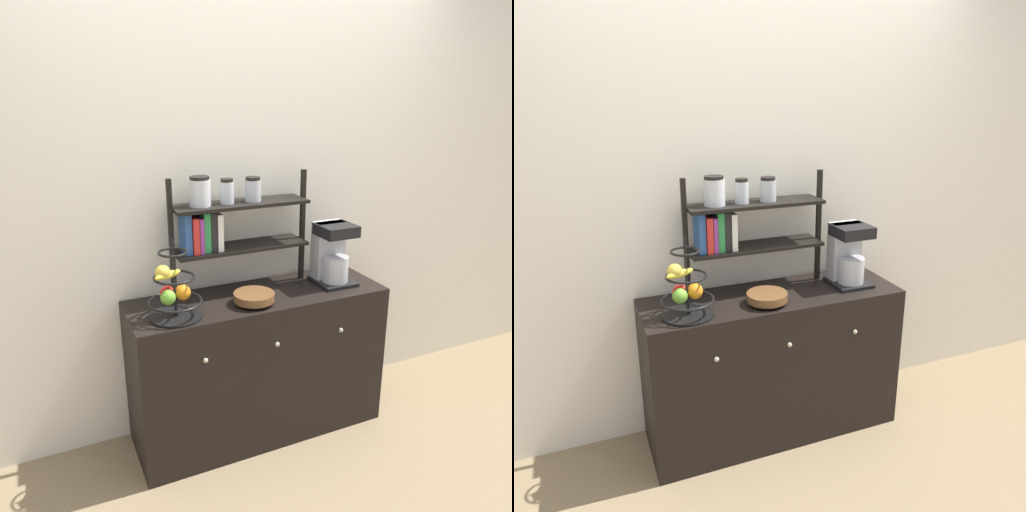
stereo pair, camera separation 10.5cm
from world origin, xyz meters
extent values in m
plane|color=#847051|center=(0.00, 0.00, 0.00)|extent=(12.00, 12.00, 0.00)
cube|color=silver|center=(0.00, 0.49, 1.30)|extent=(7.00, 0.05, 2.60)
cube|color=black|center=(0.00, 0.22, 0.41)|extent=(1.37, 0.44, 0.82)
sphere|color=#B2AD8C|center=(-0.38, -0.01, 0.64)|extent=(0.02, 0.02, 0.02)
sphere|color=#B2AD8C|center=(0.00, -0.01, 0.64)|extent=(0.02, 0.02, 0.02)
sphere|color=#B2AD8C|center=(0.38, -0.01, 0.64)|extent=(0.02, 0.02, 0.02)
cube|color=black|center=(0.45, 0.21, 0.83)|extent=(0.20, 0.23, 0.02)
cube|color=#B7B7BC|center=(0.45, 0.27, 1.00)|extent=(0.17, 0.09, 0.32)
cylinder|color=#B7B7BC|center=(0.45, 0.19, 0.91)|extent=(0.14, 0.14, 0.14)
cube|color=black|center=(0.45, 0.20, 1.13)|extent=(0.19, 0.18, 0.06)
cylinder|color=black|center=(-0.47, 0.14, 0.83)|extent=(0.26, 0.26, 0.01)
cylinder|color=black|center=(-0.47, 0.14, 1.02)|extent=(0.01, 0.01, 0.38)
torus|color=black|center=(-0.47, 0.14, 0.90)|extent=(0.26, 0.26, 0.01)
torus|color=black|center=(-0.47, 0.14, 1.02)|extent=(0.20, 0.20, 0.01)
torus|color=black|center=(-0.47, 0.14, 1.14)|extent=(0.14, 0.14, 0.01)
sphere|color=red|center=(-0.50, 0.17, 0.94)|extent=(0.07, 0.07, 0.07)
sphere|color=#6BAD33|center=(-0.51, 0.12, 0.94)|extent=(0.07, 0.07, 0.07)
sphere|color=orange|center=(-0.43, 0.15, 0.94)|extent=(0.08, 0.08, 0.08)
ellipsoid|color=yellow|center=(-0.50, 0.13, 1.04)|extent=(0.15, 0.09, 0.04)
sphere|color=gold|center=(-0.52, 0.13, 1.06)|extent=(0.07, 0.07, 0.07)
cylinder|color=brown|center=(-0.07, 0.13, 0.83)|extent=(0.11, 0.11, 0.02)
cylinder|color=brown|center=(-0.07, 0.13, 0.86)|extent=(0.21, 0.21, 0.04)
cube|color=black|center=(-0.42, 0.35, 1.13)|extent=(0.02, 0.02, 0.62)
cube|color=black|center=(0.33, 0.35, 1.13)|extent=(0.02, 0.02, 0.62)
cube|color=black|center=(-0.05, 0.35, 1.06)|extent=(0.72, 0.20, 0.02)
cube|color=black|center=(-0.05, 0.35, 1.29)|extent=(0.72, 0.20, 0.02)
cube|color=#2D599E|center=(-0.35, 0.35, 1.17)|extent=(0.03, 0.13, 0.20)
cube|color=red|center=(-0.31, 0.35, 1.16)|extent=(0.03, 0.16, 0.18)
cube|color=#8C338C|center=(-0.28, 0.35, 1.16)|extent=(0.02, 0.16, 0.18)
cube|color=#2D8C47|center=(-0.25, 0.35, 1.17)|extent=(0.03, 0.14, 0.20)
cube|color=black|center=(-0.21, 0.35, 1.17)|extent=(0.03, 0.14, 0.20)
cube|color=white|center=(-0.18, 0.35, 1.16)|extent=(0.03, 0.15, 0.19)
cylinder|color=silver|center=(-0.26, 0.35, 1.37)|extent=(0.11, 0.11, 0.13)
cylinder|color=black|center=(-0.26, 0.35, 1.44)|extent=(0.10, 0.10, 0.02)
cylinder|color=silver|center=(-0.12, 0.35, 1.36)|extent=(0.07, 0.07, 0.11)
cylinder|color=black|center=(-0.12, 0.35, 1.42)|extent=(0.06, 0.06, 0.02)
cylinder|color=#ADB2B7|center=(0.03, 0.35, 1.35)|extent=(0.09, 0.09, 0.11)
cylinder|color=black|center=(0.03, 0.35, 1.42)|extent=(0.08, 0.08, 0.02)
camera|label=1|loc=(-1.02, -1.99, 1.84)|focal=35.00mm
camera|label=2|loc=(-0.93, -2.03, 1.84)|focal=35.00mm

